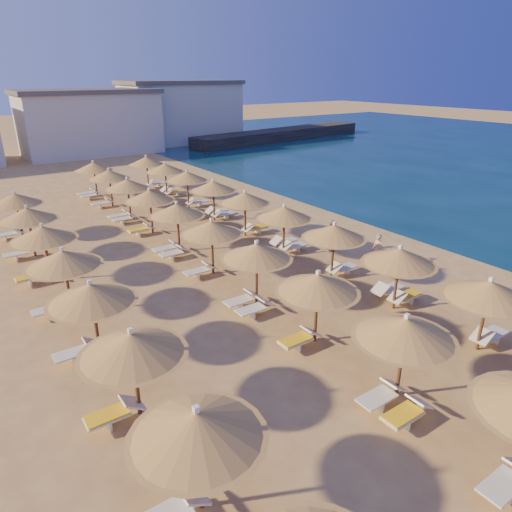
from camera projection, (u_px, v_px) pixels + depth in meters
ground at (329, 311)px, 18.49m from camera, size 220.00×220.00×0.00m
jetty at (282, 135)px, 65.80m from camera, size 30.26×8.20×1.50m
hotel_blocks at (85, 121)px, 54.25m from camera, size 46.33×11.32×8.10m
parasol_row_east at (308, 222)px, 22.10m from camera, size 3.00×43.30×2.77m
parasol_row_west at (232, 240)px, 19.82m from camera, size 3.00×43.30×2.77m
parasol_row_inland at (76, 275)px, 16.32m from camera, size 3.00×28.64×2.77m
loungers at (244, 279)px, 20.58m from camera, size 13.90×40.92×0.66m
beachgoer_a at (377, 249)px, 22.89m from camera, size 0.41×0.59×1.55m
beachgoer_c at (331, 236)px, 24.47m from camera, size 1.12×0.87×1.77m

